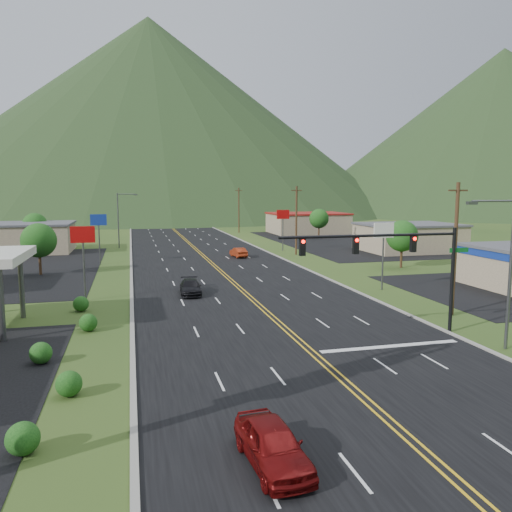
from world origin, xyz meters
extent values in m
plane|color=#223F16|center=(0.00, 0.00, 0.00)|extent=(500.00, 500.00, 0.00)
cube|color=black|center=(0.00, 0.00, 0.00)|extent=(20.00, 460.00, 0.04)
cube|color=gray|center=(-10.15, 0.00, 0.00)|extent=(0.30, 460.00, 0.14)
cylinder|color=black|center=(10.50, 14.00, 3.50)|extent=(0.24, 0.24, 7.00)
cylinder|color=black|center=(4.50, 14.00, 6.60)|extent=(12.00, 0.18, 0.18)
cube|color=#0C591E|center=(10.90, 14.00, 5.50)|extent=(1.40, 0.06, 0.30)
cube|color=black|center=(7.50, 14.00, 6.00)|extent=(0.35, 0.28, 1.05)
sphere|color=#FF0C05|center=(7.50, 13.82, 6.35)|extent=(0.22, 0.22, 0.22)
cube|color=black|center=(3.50, 14.00, 6.00)|extent=(0.35, 0.28, 1.05)
sphere|color=#FF0C05|center=(3.50, 13.82, 6.35)|extent=(0.22, 0.22, 0.22)
cube|color=black|center=(0.00, 14.00, 6.00)|extent=(0.35, 0.28, 1.05)
sphere|color=#FF0C05|center=(0.00, 13.82, 6.35)|extent=(0.22, 0.22, 0.22)
cylinder|color=#59595E|center=(11.50, 10.00, 4.50)|extent=(0.20, 0.20, 9.00)
cylinder|color=#59595E|center=(10.06, 10.00, 8.80)|extent=(2.88, 0.12, 0.12)
cube|color=#59595E|center=(8.62, 10.00, 8.70)|extent=(0.60, 0.25, 0.18)
cylinder|color=#59595E|center=(-12.00, 70.00, 4.50)|extent=(0.20, 0.20, 9.00)
cylinder|color=#59595E|center=(-10.56, 70.00, 8.80)|extent=(2.88, 0.12, 0.12)
cube|color=#59595E|center=(-9.12, 70.00, 8.70)|extent=(0.60, 0.25, 0.18)
cylinder|color=#59595E|center=(-18.00, 19.00, 2.50)|extent=(0.36, 0.36, 5.00)
cylinder|color=#59595E|center=(-18.00, 25.00, 2.50)|extent=(0.36, 0.36, 5.00)
cube|color=tan|center=(-28.00, 68.00, 2.10)|extent=(18.00, 11.00, 4.20)
cube|color=#4C4C51|center=(-28.00, 68.00, 4.35)|extent=(18.40, 11.40, 0.30)
cube|color=tan|center=(32.00, 55.00, 2.00)|extent=(14.00, 11.00, 4.00)
cube|color=#4C4C51|center=(32.00, 55.00, 4.15)|extent=(14.40, 11.40, 0.30)
cube|color=tan|center=(28.00, 90.00, 2.10)|extent=(16.00, 12.00, 4.20)
cube|color=maroon|center=(28.00, 90.00, 4.35)|extent=(16.40, 12.40, 0.30)
cylinder|color=#59595E|center=(-14.00, 30.00, 2.50)|extent=(0.16, 0.16, 5.00)
cube|color=#AA090A|center=(-14.00, 30.00, 5.70)|extent=(2.00, 0.18, 1.40)
cylinder|color=#59595E|center=(-14.00, 52.00, 2.50)|extent=(0.16, 0.16, 5.00)
cube|color=navy|center=(-14.00, 52.00, 5.70)|extent=(2.00, 0.18, 1.40)
cylinder|color=#59595E|center=(13.00, 28.00, 2.50)|extent=(0.16, 0.16, 5.00)
cube|color=white|center=(13.00, 28.00, 5.70)|extent=(2.00, 0.18, 1.40)
cylinder|color=#59595E|center=(13.00, 60.00, 2.50)|extent=(0.16, 0.16, 5.00)
cube|color=#AA090A|center=(13.00, 60.00, 5.70)|extent=(2.00, 0.18, 1.40)
cylinder|color=#382314|center=(-20.00, 45.00, 1.50)|extent=(0.30, 0.30, 3.00)
sphere|color=#164112|center=(-20.00, 45.00, 3.90)|extent=(3.84, 3.84, 3.84)
cylinder|color=#382314|center=(-25.00, 72.00, 1.50)|extent=(0.30, 0.30, 3.00)
sphere|color=#164112|center=(-25.00, 72.00, 3.90)|extent=(3.84, 3.84, 3.84)
cylinder|color=#382314|center=(22.00, 40.00, 1.50)|extent=(0.30, 0.30, 3.00)
sphere|color=#164112|center=(22.00, 40.00, 3.90)|extent=(3.84, 3.84, 3.84)
cylinder|color=#382314|center=(26.00, 78.00, 1.50)|extent=(0.30, 0.30, 3.00)
sphere|color=#164112|center=(26.00, 78.00, 3.90)|extent=(3.84, 3.84, 3.84)
cylinder|color=#382314|center=(13.50, 18.00, 5.00)|extent=(0.28, 0.28, 10.00)
cube|color=#382314|center=(13.50, 18.00, 9.40)|extent=(1.60, 0.12, 0.12)
cylinder|color=#382314|center=(13.50, 55.00, 5.00)|extent=(0.28, 0.28, 10.00)
cube|color=#382314|center=(13.50, 55.00, 9.40)|extent=(1.60, 0.12, 0.12)
cylinder|color=#382314|center=(13.50, 95.00, 5.00)|extent=(0.28, 0.28, 10.00)
cube|color=#382314|center=(13.50, 95.00, 9.40)|extent=(1.60, 0.12, 0.12)
cylinder|color=#382314|center=(13.50, 135.00, 5.00)|extent=(0.28, 0.28, 10.00)
cube|color=#382314|center=(13.50, 135.00, 9.40)|extent=(1.60, 0.12, 0.12)
cone|color=#193116|center=(0.00, 220.00, 42.50)|extent=(220.00, 220.00, 85.00)
cone|color=#193116|center=(147.84, 176.19, 35.00)|extent=(180.00, 180.00, 70.00)
imported|color=#670B0B|center=(-5.54, 1.10, 0.75)|extent=(2.13, 4.54, 1.50)
imported|color=black|center=(-4.94, 30.22, 0.65)|extent=(2.09, 4.60, 1.31)
imported|color=#A02D11|center=(4.64, 54.13, 0.68)|extent=(1.89, 4.24, 1.35)
camera|label=1|loc=(-10.00, -14.32, 9.40)|focal=35.00mm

